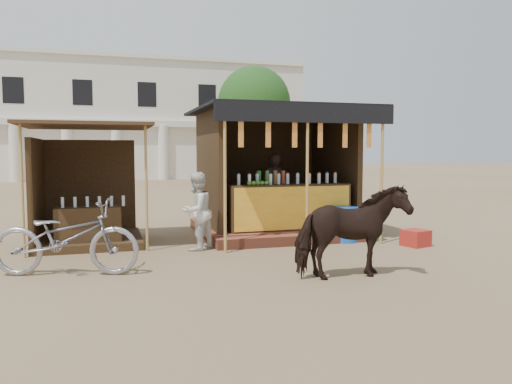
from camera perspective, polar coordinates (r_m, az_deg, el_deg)
The scene contains 11 objects.
ground at distance 7.90m, azimuth 3.37°, elevation -8.87°, with size 120.00×120.00×0.00m, color #846B4C.
main_stall at distance 11.21m, azimuth 2.32°, elevation 0.41°, with size 3.60×3.61×2.78m.
secondary_stall at distance 10.51m, azimuth -19.47°, elevation -1.07°, with size 2.40×2.40×2.38m.
cow at distance 7.36m, azimuth 10.84°, elevation -4.50°, with size 0.74×1.63×1.37m, color black.
motorbike at distance 7.98m, azimuth -20.89°, elevation -4.89°, with size 0.75×2.16×1.13m, color #95969D.
bystander at distance 9.42m, azimuth -6.81°, elevation -2.18°, with size 0.71×0.56×1.47m, color silver.
blue_barrel at distance 10.43m, azimuth 10.00°, elevation -3.64°, with size 0.58×0.58×0.72m, color blue.
red_crate at distance 10.29m, azimuth 17.77°, elevation -5.03°, with size 0.44×0.44×0.32m, color #A4231B.
cooler at distance 10.66m, azimuth 12.24°, elevation -4.18°, with size 0.67×0.49×0.46m.
background_building at distance 37.23m, azimuth -15.82°, elevation 7.72°, with size 26.00×7.45×8.18m.
tree at distance 30.68m, azimuth -0.63°, elevation 9.82°, with size 4.50×4.40×7.00m.
Camera 1 is at (-2.64, -7.22, 1.84)m, focal length 35.00 mm.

